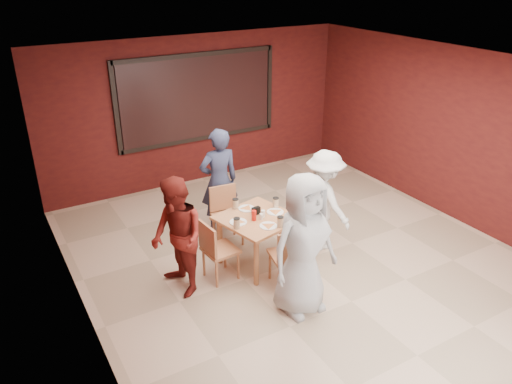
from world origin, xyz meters
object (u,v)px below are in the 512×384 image
chair_back (226,211)px  diner_back (219,181)px  chair_left (216,248)px  chair_front (289,254)px  diner_right (324,200)px  diner_front (303,245)px  diner_left (177,238)px  dining_table (257,223)px  chair_right (302,220)px

chair_back → diner_back: bearing=79.5°
chair_back → chair_left: (-0.60, -0.87, -0.00)m
chair_front → diner_right: 1.23m
chair_left → diner_front: size_ratio=0.48×
chair_left → diner_left: 0.60m
dining_table → chair_left: bearing=-174.6°
chair_right → diner_back: 1.45m
chair_left → diner_right: size_ratio=0.57×
chair_front → diner_front: bearing=-104.4°
chair_right → chair_front: bearing=-135.4°
chair_front → diner_left: (-1.28, 0.66, 0.29)m
chair_front → chair_back: size_ratio=1.02×
chair_right → diner_back: diner_back is taller
chair_front → diner_left: 1.47m
chair_front → diner_back: (-0.09, 1.85, 0.35)m
chair_front → chair_left: bearing=139.4°
chair_front → dining_table: bearing=95.8°
chair_left → diner_left: bearing=178.7°
diner_left → chair_front: bearing=59.0°
chair_left → diner_right: 1.80m
diner_front → diner_back: (0.03, 2.31, -0.06)m
chair_front → diner_back: diner_back is taller
diner_back → chair_back: bearing=84.4°
chair_right → diner_left: bearing=-180.0°
chair_left → diner_front: 1.34m
chair_front → diner_right: size_ratio=0.58×
dining_table → chair_back: size_ratio=1.29×
chair_left → diner_front: diner_front is taller
chair_left → diner_front: bearing=-59.9°
dining_table → chair_right: chair_right is taller
diner_front → chair_left: bearing=116.3°
chair_front → chair_right: size_ratio=0.96×
diner_front → diner_back: size_ratio=1.07×
chair_left → chair_front: bearing=-40.6°
dining_table → chair_front: (0.07, -0.71, -0.15)m
chair_left → diner_right: bearing=-0.6°
chair_right → diner_front: 1.42m
dining_table → chair_left: 0.70m
diner_back → diner_right: size_ratio=1.11×
dining_table → diner_right: 1.11m
dining_table → diner_left: diner_left is taller
chair_left → chair_right: size_ratio=0.94×
chair_back → diner_right: diner_right is taller
chair_right → chair_back: bearing=133.6°
diner_front → diner_left: 1.61m
dining_table → chair_back: dining_table is taller
diner_left → chair_right: bearing=86.3°
diner_front → diner_right: (1.14, 1.08, -0.14)m
chair_back → diner_right: size_ratio=0.57×
diner_back → diner_left: diner_back is taller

